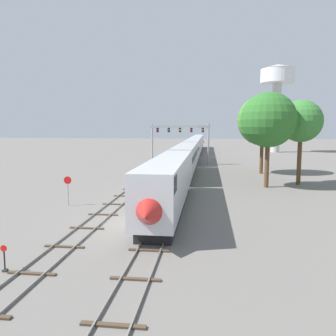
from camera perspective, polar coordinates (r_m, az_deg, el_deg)
The scene contains 11 objects.
ground_plane at distance 27.48m, azimuth -5.13°, elevation -9.22°, with size 400.00×400.00×0.00m, color slate.
track_main at distance 86.22m, azimuth 4.48°, elevation 1.88°, with size 2.60×200.00×0.16m.
track_near at distance 66.86m, azimuth -0.96°, elevation 0.44°, with size 2.60×160.00×0.16m.
passenger_train at distance 75.59m, azimuth 4.16°, elevation 3.11°, with size 3.04×111.54×4.80m.
signal_gantry at distance 68.83m, azimuth 2.04°, elevation 5.67°, with size 12.10×0.49×8.33m.
water_tower at distance 108.75m, azimuth 17.98°, elevation 13.50°, with size 10.12×10.12×26.07m.
switch_stand at distance 20.48m, azimuth -25.88°, elevation -14.11°, with size 0.36×0.24×1.46m.
stop_sign at distance 34.28m, azimuth -16.56°, elevation -3.03°, with size 0.76×0.08×2.88m.
trackside_tree_left at distance 57.51m, azimuth 15.70°, elevation 7.71°, with size 8.17×8.17×12.77m.
trackside_tree_mid at distance 44.24m, azimuth 16.61°, elevation 7.76°, with size 6.90×6.90×11.97m.
trackside_tree_right at distance 47.70m, azimuth 21.55°, elevation 7.30°, with size 5.50×5.50×11.15m.
Camera 1 is at (5.56, -25.81, 7.63)m, focal length 36.09 mm.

